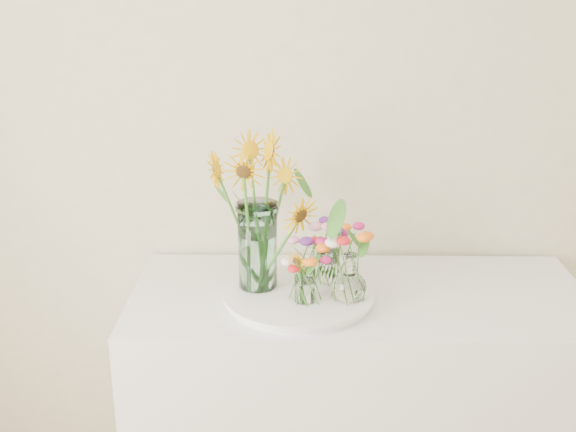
# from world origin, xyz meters

# --- Properties ---
(counter) EXTENTS (1.40, 0.60, 0.90)m
(counter) POSITION_xyz_m (-0.17, 1.93, 0.45)
(counter) COLOR white
(counter) RESTS_ON ground_plane
(tray) EXTENTS (0.43, 0.43, 0.02)m
(tray) POSITION_xyz_m (-0.36, 1.87, 0.91)
(tray) COLOR white
(tray) RESTS_ON counter
(mason_jar) EXTENTS (0.15, 0.15, 0.27)m
(mason_jar) POSITION_xyz_m (-0.48, 1.91, 1.06)
(mason_jar) COLOR #A7DBCD
(mason_jar) RESTS_ON tray
(sunflower_bouquet) EXTENTS (0.84, 0.84, 0.48)m
(sunflower_bouquet) POSITION_xyz_m (-0.48, 1.91, 1.16)
(sunflower_bouquet) COLOR #E5A604
(sunflower_bouquet) RESTS_ON tray
(small_vase_a) EXTENTS (0.08, 0.08, 0.10)m
(small_vase_a) POSITION_xyz_m (-0.34, 1.81, 0.98)
(small_vase_a) COLOR white
(small_vase_a) RESTS_ON tray
(wildflower_posy_a) EXTENTS (0.20, 0.20, 0.19)m
(wildflower_posy_a) POSITION_xyz_m (-0.34, 1.81, 1.02)
(wildflower_posy_a) COLOR orange
(wildflower_posy_a) RESTS_ON tray
(small_vase_b) EXTENTS (0.13, 0.13, 0.15)m
(small_vase_b) POSITION_xyz_m (-0.21, 1.83, 1.00)
(small_vase_b) COLOR white
(small_vase_b) RESTS_ON tray
(wildflower_posy_b) EXTENTS (0.22, 0.22, 0.24)m
(wildflower_posy_b) POSITION_xyz_m (-0.21, 1.83, 1.04)
(wildflower_posy_b) COLOR orange
(wildflower_posy_b) RESTS_ON tray
(small_vase_c) EXTENTS (0.07, 0.07, 0.11)m
(small_vase_c) POSITION_xyz_m (-0.27, 1.96, 0.98)
(small_vase_c) COLOR white
(small_vase_c) RESTS_ON tray
(wildflower_posy_c) EXTENTS (0.19, 0.19, 0.20)m
(wildflower_posy_c) POSITION_xyz_m (-0.27, 1.96, 1.02)
(wildflower_posy_c) COLOR orange
(wildflower_posy_c) RESTS_ON tray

